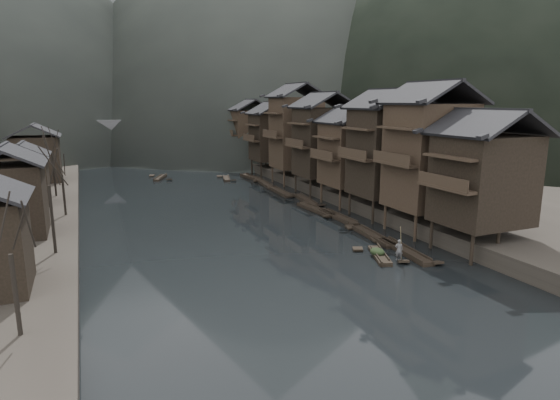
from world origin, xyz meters
TOP-DOWN VIEW (x-y plane):
  - water at (0.00, 0.00)m, footprint 300.00×300.00m
  - right_bank at (35.00, 40.00)m, footprint 40.00×200.00m
  - stilt_houses at (17.28, 19.16)m, footprint 9.00×67.60m
  - left_houses at (-20.50, 20.12)m, footprint 8.10×53.20m
  - bare_trees at (-17.00, 11.41)m, footprint 4.00×43.44m
  - moored_sampans at (11.75, 14.49)m, footprint 3.42×50.73m
  - midriver_boats at (2.58, 40.59)m, footprint 12.78×11.01m
  - stone_bridge at (-0.00, 72.00)m, footprint 40.00×6.00m
  - hero_sampan at (8.51, -5.93)m, footprint 2.73×5.10m
  - cargo_heap at (8.42, -5.71)m, footprint 1.13×1.48m
  - boatman at (9.18, -7.60)m, footprint 0.76×0.67m
  - bamboo_pole at (9.38, -7.60)m, footprint 1.58×1.60m

SIDE VIEW (x-z plane):
  - water at x=0.00m, z-range 0.00..0.00m
  - hero_sampan at x=8.51m, z-range -0.01..0.42m
  - moored_sampans at x=11.75m, z-range -0.03..0.44m
  - midriver_boats at x=2.58m, z-range -0.02..0.43m
  - cargo_heap at x=8.42m, z-range 0.44..1.12m
  - right_bank at x=35.00m, z-range 0.00..1.80m
  - boatman at x=9.18m, z-range 0.44..2.20m
  - bamboo_pole at x=9.38m, z-range 2.20..6.16m
  - stone_bridge at x=0.00m, z-range 0.61..9.61m
  - left_houses at x=-20.50m, z-range 1.30..10.02m
  - bare_trees at x=-17.00m, z-range 2.73..10.72m
  - stilt_houses at x=17.28m, z-range 0.84..16.77m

